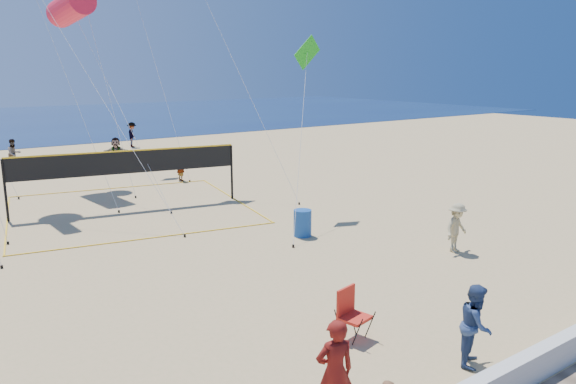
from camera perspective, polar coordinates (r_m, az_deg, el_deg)
ground at (r=12.01m, az=2.93°, el=-16.67°), size 120.00×120.00×0.00m
woman at (r=9.75m, az=4.77°, el=-17.80°), size 0.78×0.61×1.87m
bystander_a at (r=12.09m, az=18.56°, el=-12.66°), size 1.03×0.97×1.68m
bystander_b at (r=18.95m, az=16.76°, el=-3.50°), size 1.12×0.75×1.62m
far_person_1 at (r=34.61m, az=-17.06°, el=3.76°), size 1.84×1.20×1.90m
far_person_2 at (r=30.22m, az=-10.84°, el=2.67°), size 0.43×0.63×1.66m
far_person_3 at (r=37.21m, az=-26.07°, el=3.51°), size 1.02×0.90×1.76m
far_person_4 at (r=44.22m, az=-15.55°, el=5.63°), size 1.21×1.41×1.89m
camp_chair at (r=12.65m, az=6.37°, el=-11.85°), size 0.73×0.86×1.27m
trash_barrel at (r=19.94m, az=1.48°, el=-3.17°), size 0.76×0.76×0.95m
volleyball_net at (r=24.41m, az=-16.05°, el=2.28°), size 11.00×10.88×2.52m
kite_4 at (r=22.56m, az=1.88°, el=12.89°), size 4.16×3.88×7.15m
kite_9 at (r=34.11m, az=-15.13°, el=18.26°), size 1.35×5.75×11.09m
kite_10 at (r=29.58m, az=-21.19°, el=17.08°), size 2.16×9.11×9.51m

